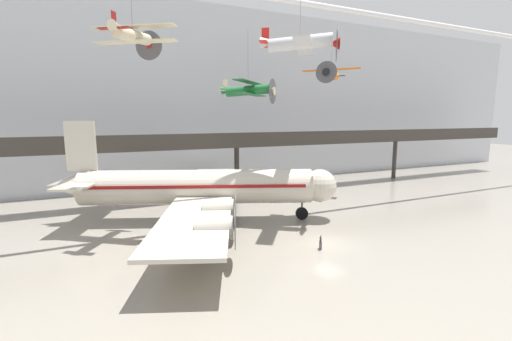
{
  "coord_description": "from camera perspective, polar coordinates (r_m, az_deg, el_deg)",
  "views": [
    {
      "loc": [
        -17.51,
        -22.91,
        10.75
      ],
      "look_at": [
        -4.08,
        6.44,
        5.72
      ],
      "focal_mm": 24.0,
      "sensor_mm": 36.0,
      "label": 1
    }
  ],
  "objects": [
    {
      "name": "ceiling_truss_beam",
      "position": [
        38.4,
        4.28,
        26.53
      ],
      "size": [
        120.0,
        0.6,
        0.6
      ],
      "color": "silver"
    },
    {
      "name": "suspended_plane_silver_racer",
      "position": [
        35.49,
        7.32,
        20.32
      ],
      "size": [
        7.86,
        8.51,
        6.14
      ],
      "rotation": [
        0.0,
        0.0,
        5.67
      ],
      "color": "silver"
    },
    {
      "name": "suspended_plane_green_biplane",
      "position": [
        46.43,
        -1.3,
        13.24
      ],
      "size": [
        7.72,
        7.76,
        9.55
      ],
      "rotation": [
        0.0,
        0.0,
        5.52
      ],
      "color": "#1E6B33"
    },
    {
      "name": "airliner_silver_main",
      "position": [
        35.9,
        -9.87,
        -2.79
      ],
      "size": [
        28.37,
        33.21,
        10.41
      ],
      "rotation": [
        0.0,
        0.0,
        -0.38
      ],
      "color": "beige",
      "rests_on": "ground"
    },
    {
      "name": "suspended_plane_orange_highwing",
      "position": [
        50.12,
        12.43,
        15.53
      ],
      "size": [
        6.63,
        6.8,
        6.94
      ],
      "rotation": [
        0.0,
        0.0,
        3.85
      ],
      "color": "orange"
    },
    {
      "name": "info_sign_pedestal",
      "position": [
        29.22,
        10.7,
        -11.94
      ],
      "size": [
        0.37,
        0.72,
        1.24
      ],
      "rotation": [
        0.0,
        0.0,
        -0.45
      ],
      "color": "#4C4C51",
      "rests_on": "ground"
    },
    {
      "name": "hangar_back_wall",
      "position": [
        56.82,
        -6.74,
        11.97
      ],
      "size": [
        140.0,
        3.0,
        27.79
      ],
      "color": "silver",
      "rests_on": "ground"
    },
    {
      "name": "mezzanine_walkway",
      "position": [
        47.37,
        -2.82,
        4.44
      ],
      "size": [
        110.0,
        3.2,
        8.73
      ],
      "color": "#38332D",
      "rests_on": "ground"
    },
    {
      "name": "suspended_plane_cream_biplane",
      "position": [
        33.25,
        -19.8,
        20.39
      ],
      "size": [
        6.83,
        6.3,
        6.05
      ],
      "rotation": [
        0.0,
        0.0,
        0.96
      ],
      "color": "beige"
    },
    {
      "name": "ground_plane",
      "position": [
        30.77,
        12.26,
        -11.8
      ],
      "size": [
        260.0,
        260.0,
        0.0
      ],
      "primitive_type": "plane",
      "color": "gray"
    }
  ]
}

